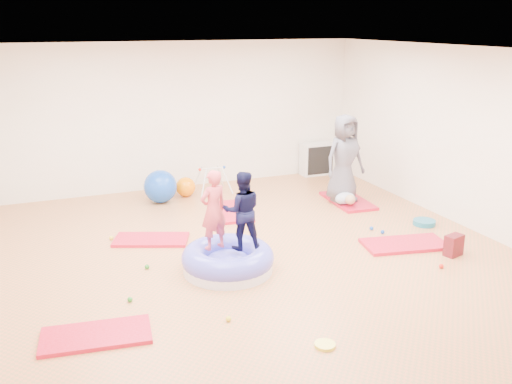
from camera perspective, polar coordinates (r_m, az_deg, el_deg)
name	(u,v)px	position (r m, az deg, el deg)	size (l,w,h in m)	color
room	(265,161)	(7.43, 0.87, 3.07)	(7.01, 8.01, 2.81)	#CF7546
gym_mat_front_left	(96,335)	(6.32, -15.70, -13.65)	(1.12, 0.56, 0.05)	#C82446
gym_mat_mid_left	(151,240)	(8.68, -10.44, -4.71)	(1.09, 0.54, 0.05)	#C82446
gym_mat_center_back	(230,212)	(9.76, -2.58, -1.96)	(1.16, 0.58, 0.05)	#C82446
gym_mat_right	(405,244)	(8.64, 14.64, -5.07)	(1.21, 0.60, 0.05)	#C82446
gym_mat_rear_right	(348,201)	(10.46, 9.17, -0.87)	(1.21, 0.61, 0.05)	#C82446
inflatable_cushion	(228,260)	(7.52, -2.83, -6.85)	(1.21, 1.21, 0.38)	silver
child_pink	(213,206)	(7.31, -4.29, -1.43)	(0.39, 0.25, 1.06)	#D5454F
child_navy	(242,207)	(7.30, -1.39, -1.50)	(0.50, 0.39, 1.04)	black
adult_caregiver	(344,158)	(10.19, 8.83, 3.36)	(0.76, 0.50, 1.56)	#54525F
infant	(346,199)	(10.12, 9.01, -0.66)	(0.37, 0.38, 0.22)	#A5B0C8
ball_pit_balls	(261,259)	(7.85, 0.46, -6.70)	(4.08, 3.01, 0.06)	blue
exercise_ball_blue	(160,187)	(10.38, -9.55, 0.54)	(0.60, 0.60, 0.60)	blue
exercise_ball_orange	(186,187)	(10.70, -7.05, 0.51)	(0.37, 0.37, 0.37)	orange
infant_play_gym	(212,176)	(10.84, -4.40, 1.60)	(0.65, 0.61, 0.50)	silver
cube_shelf	(317,159)	(12.19, 6.12, 3.32)	(0.68, 0.34, 0.68)	silver
balance_disc	(424,222)	(9.58, 16.47, -2.94)	(0.36, 0.36, 0.08)	#1B6A8A
backpack	(454,245)	(8.45, 19.17, -5.05)	(0.26, 0.16, 0.30)	maroon
yellow_toy	(325,345)	(6.00, 6.92, -14.94)	(0.22, 0.22, 0.03)	yellow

